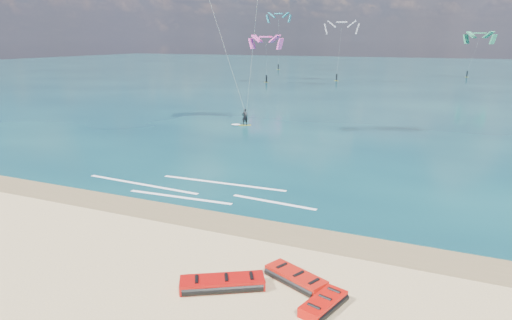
{
  "coord_description": "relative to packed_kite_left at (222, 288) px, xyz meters",
  "views": [
    {
      "loc": [
        11.3,
        -14.51,
        8.27
      ],
      "look_at": [
        1.42,
        8.0,
        1.71
      ],
      "focal_mm": 32.0,
      "sensor_mm": 36.0,
      "label": 1
    }
  ],
  "objects": [
    {
      "name": "distant_kites",
      "position": [
        -9.8,
        85.2,
        5.53
      ],
      "size": [
        76.16,
        38.39,
        14.48
      ],
      "color": "#F347AD",
      "rests_on": "ground"
    },
    {
      "name": "packed_kite_mid",
      "position": [
        2.18,
        1.36,
        0.0
      ],
      "size": [
        2.79,
        2.09,
        0.43
      ],
      "primitive_type": null,
      "rotation": [
        0.0,
        0.0,
        -0.41
      ],
      "color": "red",
      "rests_on": "ground"
    },
    {
      "name": "shoreline_foam",
      "position": [
        -6.18,
        8.64,
        0.05
      ],
      "size": [
        14.45,
        3.65,
        0.01
      ],
      "color": "white",
      "rests_on": "ground"
    },
    {
      "name": "packed_kite_left",
      "position": [
        0.0,
        0.0,
        0.0
      ],
      "size": [
        3.28,
        2.62,
        0.44
      ],
      "primitive_type": null,
      "rotation": [
        0.0,
        0.0,
        0.54
      ],
      "color": "#B10C09",
      "rests_on": "ground"
    },
    {
      "name": "wet_sand_strip",
      "position": [
        -4.63,
        5.19,
        0.0
      ],
      "size": [
        320.0,
        2.4,
        0.01
      ],
      "primitive_type": "cube",
      "color": "brown",
      "rests_on": "ground"
    },
    {
      "name": "ground",
      "position": [
        -4.63,
        42.19,
        0.0
      ],
      "size": [
        320.0,
        320.0,
        0.0
      ],
      "primitive_type": "plane",
      "color": "tan",
      "rests_on": "ground"
    },
    {
      "name": "kitesurfer_main",
      "position": [
        -11.3,
        24.66,
        8.4
      ],
      "size": [
        7.3,
        8.13,
        16.2
      ],
      "rotation": [
        0.0,
        0.0,
        0.53
      ],
      "color": "#CDDF1A",
      "rests_on": "sea"
    },
    {
      "name": "packed_kite_right",
      "position": [
        3.5,
        0.2,
        0.0
      ],
      "size": [
        1.61,
        2.25,
        0.39
      ],
      "primitive_type": null,
      "rotation": [
        0.0,
        0.0,
        1.29
      ],
      "color": "red",
      "rests_on": "ground"
    },
    {
      "name": "sea",
      "position": [
        -4.63,
        106.19,
        0.02
      ],
      "size": [
        320.0,
        200.0,
        0.04
      ],
      "primitive_type": "cube",
      "color": "#0A2C38",
      "rests_on": "ground"
    }
  ]
}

